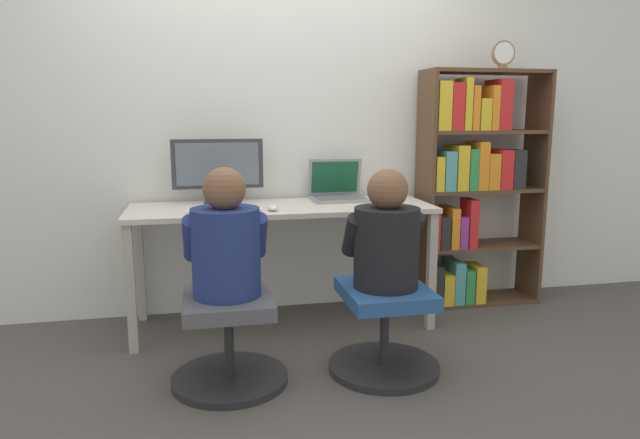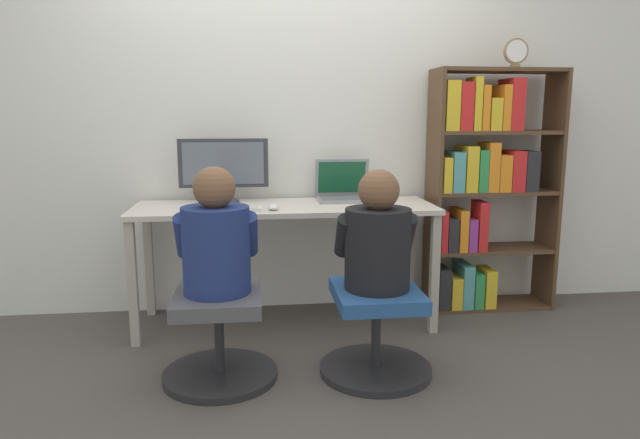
# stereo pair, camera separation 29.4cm
# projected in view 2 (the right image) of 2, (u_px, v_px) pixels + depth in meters

# --- Properties ---
(ground_plane) EXTENTS (14.00, 14.00, 0.00)m
(ground_plane) POSITION_uv_depth(u_px,v_px,m) (289.00, 341.00, 3.32)
(ground_plane) COLOR #4C4742
(wall_back) EXTENTS (10.00, 0.05, 2.60)m
(wall_back) POSITION_uv_depth(u_px,v_px,m) (281.00, 114.00, 3.73)
(wall_back) COLOR silver
(wall_back) RESTS_ON ground_plane
(desk) EXTENTS (1.82, 0.60, 0.75)m
(desk) POSITION_uv_depth(u_px,v_px,m) (285.00, 219.00, 3.49)
(desk) COLOR beige
(desk) RESTS_ON ground_plane
(desktop_monitor) EXTENTS (0.56, 0.19, 0.40)m
(desktop_monitor) POSITION_uv_depth(u_px,v_px,m) (224.00, 168.00, 3.56)
(desktop_monitor) COLOR #333338
(desktop_monitor) RESTS_ON desk
(laptop) EXTENTS (0.35, 0.30, 0.26)m
(laptop) POSITION_uv_depth(u_px,v_px,m) (344.00, 192.00, 3.68)
(laptop) COLOR gray
(laptop) RESTS_ON desk
(keyboard) EXTENTS (0.42, 0.13, 0.03)m
(keyboard) POSITION_uv_depth(u_px,v_px,m) (225.00, 209.00, 3.25)
(keyboard) COLOR silver
(keyboard) RESTS_ON desk
(computer_mouse_by_keyboard) EXTENTS (0.06, 0.11, 0.03)m
(computer_mouse_by_keyboard) POSITION_uv_depth(u_px,v_px,m) (273.00, 207.00, 3.30)
(computer_mouse_by_keyboard) COLOR silver
(computer_mouse_by_keyboard) RESTS_ON desk
(office_chair_left) EXTENTS (0.57, 0.57, 0.45)m
(office_chair_left) POSITION_uv_depth(u_px,v_px,m) (219.00, 334.00, 2.81)
(office_chair_left) COLOR #262628
(office_chair_left) RESTS_ON ground_plane
(office_chair_right) EXTENTS (0.57, 0.57, 0.45)m
(office_chair_right) POSITION_uv_depth(u_px,v_px,m) (376.00, 329.00, 2.87)
(office_chair_right) COLOR #262628
(office_chair_right) RESTS_ON ground_plane
(person_at_monitor) EXTENTS (0.40, 0.32, 0.61)m
(person_at_monitor) POSITION_uv_depth(u_px,v_px,m) (216.00, 240.00, 2.73)
(person_at_monitor) COLOR navy
(person_at_monitor) RESTS_ON office_chair_left
(person_at_laptop) EXTENTS (0.40, 0.32, 0.59)m
(person_at_laptop) POSITION_uv_depth(u_px,v_px,m) (378.00, 239.00, 2.79)
(person_at_laptop) COLOR black
(person_at_laptop) RESTS_ON office_chair_right
(bookshelf) EXTENTS (0.84, 0.30, 1.59)m
(bookshelf) POSITION_uv_depth(u_px,v_px,m) (481.00, 186.00, 3.75)
(bookshelf) COLOR #513823
(bookshelf) RESTS_ON ground_plane
(desk_clock) EXTENTS (0.16, 0.03, 0.18)m
(desk_clock) POSITION_uv_depth(u_px,v_px,m) (516.00, 52.00, 3.54)
(desk_clock) COLOR olive
(desk_clock) RESTS_ON bookshelf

